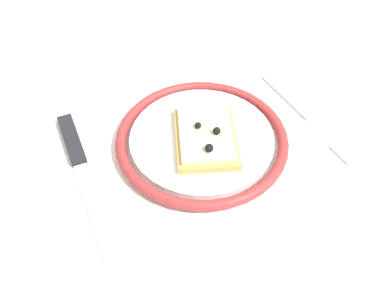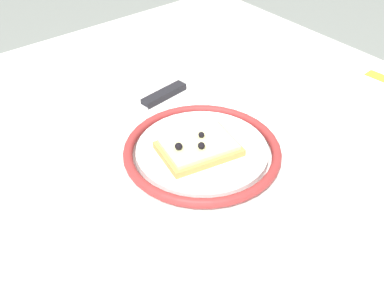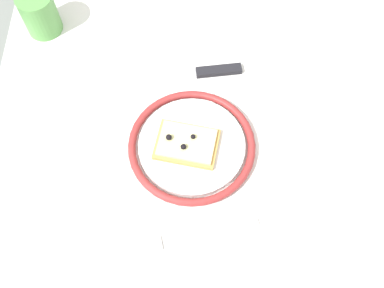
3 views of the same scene
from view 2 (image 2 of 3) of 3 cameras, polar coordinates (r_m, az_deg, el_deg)
name	(u,v)px [view 2 (image 2 of 3)]	position (r m, az deg, el deg)	size (l,w,h in m)	color
dining_table	(245,211)	(0.74, 6.55, -8.10)	(1.13, 0.85, 0.76)	white
plate	(202,151)	(0.68, 1.25, -0.91)	(0.23, 0.23, 0.02)	white
pizza_slice_near	(199,147)	(0.66, 0.80, -0.40)	(0.10, 0.12, 0.03)	tan
knife	(150,102)	(0.80, -5.16, 5.10)	(0.05, 0.24, 0.01)	silver
fork	(290,215)	(0.61, 11.88, -8.48)	(0.06, 0.20, 0.00)	#B9B9B9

